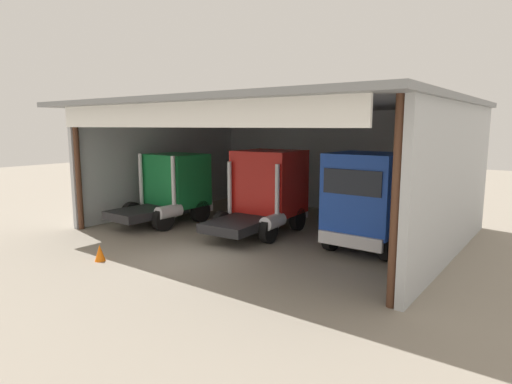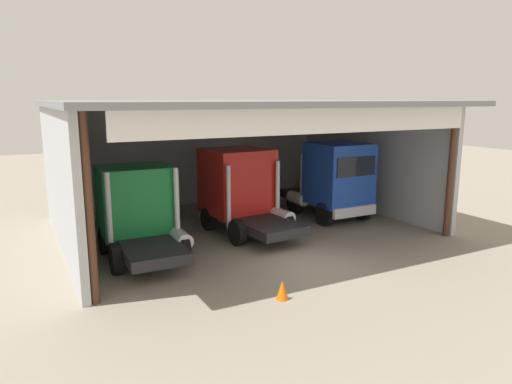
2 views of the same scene
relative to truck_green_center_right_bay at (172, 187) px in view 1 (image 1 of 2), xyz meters
The scene contains 8 objects.
ground_plane 6.22m from the truck_green_center_right_bay, 36.95° to the right, with size 80.00×80.00×0.00m, color gray.
workshop_shed 5.86m from the truck_green_center_right_bay, 28.45° to the left, with size 14.96×12.06×5.46m.
truck_green_center_right_bay is the anchor object (origin of this frame).
truck_red_yard_outside 4.76m from the truck_green_center_right_bay, 14.54° to the left, with size 2.97×5.29×3.47m.
truck_blue_right_bay 9.32m from the truck_green_center_right_bay, ahead, with size 2.58×5.16×3.58m.
oil_drum 12.82m from the truck_green_center_right_bay, 29.13° to the left, with size 0.58×0.58×0.92m, color gold.
tool_cart 8.67m from the truck_green_center_right_bay, 37.32° to the left, with size 0.90×0.60×1.00m, color red.
traffic_cone 6.34m from the truck_green_center_right_bay, 65.70° to the right, with size 0.36×0.36×0.56m, color orange.
Camera 1 is at (10.30, -10.10, 4.52)m, focal length 30.08 mm.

